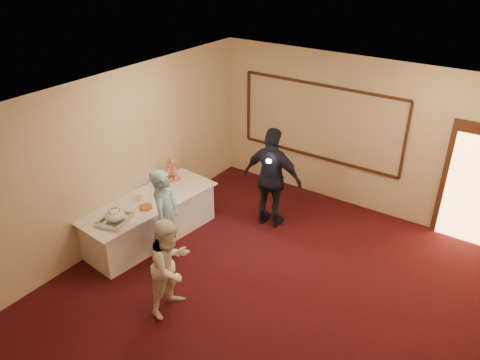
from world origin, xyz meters
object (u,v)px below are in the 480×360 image
at_px(buffet_table, 150,219).
at_px(man, 166,218).
at_px(tart, 146,207).
at_px(pavlova_tray, 115,217).
at_px(plate_stack_a, 142,196).
at_px(guest, 272,178).
at_px(woman, 171,266).
at_px(cupcake_stand, 171,171).
at_px(plate_stack_b, 163,191).

xyz_separation_m(buffet_table, man, (0.75, -0.34, 0.47)).
height_order(buffet_table, man, man).
bearing_deg(tart, pavlova_tray, -101.43).
bearing_deg(plate_stack_a, guest, 45.00).
xyz_separation_m(tart, woman, (1.38, -0.91, -0.04)).
height_order(cupcake_stand, guest, guest).
xyz_separation_m(plate_stack_a, guest, (1.66, 1.66, 0.13)).
height_order(plate_stack_a, guest, guest).
bearing_deg(man, woman, -155.90).
xyz_separation_m(plate_stack_a, woman, (1.64, -1.09, -0.09)).
bearing_deg(cupcake_stand, woman, -48.52).
height_order(man, woman, man).
height_order(tart, guest, guest).
bearing_deg(woman, man, 45.34).
relative_size(plate_stack_b, tart, 0.79).
relative_size(woman, guest, 0.78).
height_order(pavlova_tray, plate_stack_b, pavlova_tray).
bearing_deg(tart, guest, 52.76).
bearing_deg(guest, buffet_table, 41.48).
distance_m(cupcake_stand, tart, 1.14).
bearing_deg(pavlova_tray, tart, 78.57).
xyz_separation_m(cupcake_stand, man, (0.95, -1.19, -0.08)).
bearing_deg(tart, buffet_table, 128.13).
distance_m(cupcake_stand, guest, 1.93).
distance_m(tart, guest, 2.32).
bearing_deg(guest, pavlova_tray, 53.38).
xyz_separation_m(plate_stack_b, guest, (1.46, 1.34, 0.11)).
bearing_deg(tart, cupcake_stand, 109.07).
bearing_deg(man, pavlova_tray, 101.69).
distance_m(pavlova_tray, tart, 0.59).
distance_m(plate_stack_a, guest, 2.36).
xyz_separation_m(pavlova_tray, cupcake_stand, (-0.25, 1.64, 0.08)).
distance_m(buffet_table, man, 0.95).
bearing_deg(man, plate_stack_b, 24.64).
bearing_deg(plate_stack_b, buffet_table, -110.27).
distance_m(plate_stack_b, guest, 1.99).
height_order(plate_stack_b, man, man).
xyz_separation_m(buffet_table, woman, (1.55, -1.13, 0.37)).
height_order(buffet_table, plate_stack_b, plate_stack_b).
relative_size(cupcake_stand, plate_stack_b, 2.26).
bearing_deg(guest, cupcake_stand, 19.10).
height_order(pavlova_tray, man, man).
relative_size(man, woman, 1.14).
xyz_separation_m(buffet_table, plate_stack_b, (0.10, 0.28, 0.47)).
distance_m(plate_stack_b, man, 0.89).
height_order(cupcake_stand, woman, woman).
relative_size(cupcake_stand, man, 0.27).
bearing_deg(woman, cupcake_stand, 41.34).
bearing_deg(guest, man, 62.82).
bearing_deg(buffet_table, cupcake_stand, 103.20).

